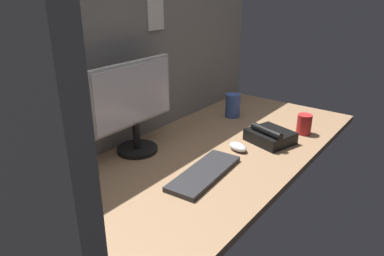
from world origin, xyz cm
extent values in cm
cube|color=#8C6B4C|center=(0.00, 0.00, -1.50)|extent=(180.00, 80.00, 3.00)
cube|color=gray|center=(0.00, 37.50, 39.88)|extent=(180.00, 5.00, 79.75)
cube|color=white|center=(10.21, 34.70, 57.42)|extent=(10.52, 0.40, 16.37)
cylinder|color=black|center=(-15.99, 24.50, 0.90)|extent=(18.00, 18.00, 1.80)
cylinder|color=black|center=(-15.99, 24.50, 7.30)|extent=(3.20, 3.20, 11.00)
cube|color=#B7B7B7|center=(-15.99, 25.50, 26.34)|extent=(44.42, 2.40, 27.09)
cube|color=silver|center=(-15.99, 24.10, 26.34)|extent=(42.02, 0.60, 24.69)
cube|color=#262628|center=(-15.66, -11.91, 1.00)|extent=(37.97, 16.11, 2.00)
ellipsoid|color=silver|center=(11.75, -10.83, 1.70)|extent=(8.27, 10.85, 3.40)
cylinder|color=red|center=(48.26, -26.84, 4.96)|extent=(7.15, 7.15, 9.92)
cylinder|color=#38569E|center=(47.88, 14.02, 6.50)|extent=(8.04, 8.04, 13.00)
torus|color=#38569E|center=(52.70, 14.02, 7.15)|extent=(6.72, 1.00, 6.72)
cube|color=black|center=(28.80, -18.16, 2.80)|extent=(21.77, 23.11, 5.60)
cylinder|color=black|center=(24.13, -18.16, 7.20)|extent=(8.01, 17.29, 3.20)
camera|label=1|loc=(-115.65, -81.90, 69.54)|focal=33.42mm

